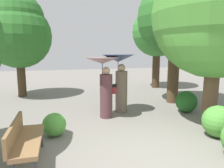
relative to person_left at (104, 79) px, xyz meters
name	(u,v)px	position (x,y,z in m)	size (l,w,h in m)	color
ground_plane	(151,154)	(0.38, -2.59, -1.24)	(40.00, 40.00, 0.00)	slate
person_left	(104,79)	(0.00, 0.00, 0.00)	(1.04, 1.04, 1.90)	#563338
person_right	(120,73)	(0.64, 0.47, 0.13)	(1.12, 1.12, 1.98)	#6B5B4C
park_bench	(24,138)	(-2.07, -2.32, -0.72)	(0.51, 1.50, 0.83)	#38383D
tree_near_left	(18,30)	(-2.99, 4.07, 1.76)	(2.89, 2.89, 4.66)	#42301E
tree_near_right	(157,27)	(4.11, 4.62, 2.18)	(2.77, 2.77, 5.11)	#42301E
tree_mid_right	(176,11)	(3.15, 1.22, 2.40)	(3.01, 3.01, 5.46)	#4C3823
tree_far_back	(217,4)	(2.87, -1.27, 2.14)	(3.53, 3.53, 5.35)	brown
bush_path_left	(218,121)	(2.36, -2.20, -0.84)	(0.78, 0.78, 0.78)	#4C9338
bush_behind_bench	(54,125)	(-1.54, -1.10, -0.94)	(0.59, 0.59, 0.59)	#4C9338
bush_far_side	(186,102)	(2.87, -0.16, -0.87)	(0.74, 0.74, 0.74)	#235B23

